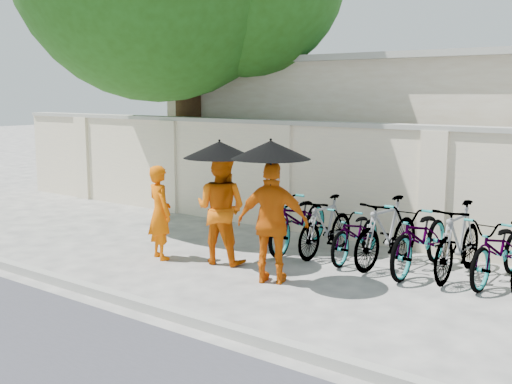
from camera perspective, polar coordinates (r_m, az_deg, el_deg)
The scene contains 16 objects.
ground at distance 9.38m, azimuth -3.68°, elevation -7.27°, with size 80.00×80.00×0.00m, color beige.
kerb at distance 8.23m, azimuth -11.65°, elevation -9.34°, with size 40.00×0.16×0.12m, color #9C9C92.
compound_wall at distance 11.23m, azimuth 11.06°, elevation 0.49°, with size 20.00×0.30×2.00m, color beige.
building_behind at distance 14.34m, azimuth 21.64°, elevation 4.23°, with size 14.00×6.00×3.20m, color beige.
monk_left at distance 10.16m, azimuth -8.54°, elevation -1.80°, with size 0.54×0.35×1.48m, color #E65D02.
monk_center at distance 9.79m, azimuth -3.14°, elevation -1.49°, with size 0.82×0.64×1.69m, color #DB5C08.
parasol_center at distance 9.57m, azimuth -3.27°, elevation 3.78°, with size 1.08×1.08×0.92m.
monk_right at distance 8.75m, azimuth 1.50°, elevation -2.76°, with size 0.99×0.41×1.68m, color #D35B09.
parasol_right at distance 8.53m, azimuth 1.32°, elevation 3.77°, with size 1.08×1.08×1.02m.
bike_0 at distance 10.67m, azimuth 3.86°, elevation -2.42°, with size 0.69×1.98×1.04m, color #A4A4A4.
bike_1 at distance 10.37m, azimuth 6.22°, elevation -3.02°, with size 0.45×1.59×0.96m, color #A4A4A4.
bike_2 at distance 10.14m, azimuth 8.90°, elevation -3.62°, with size 0.57×1.64×0.86m, color #A4A4A4.
bike_3 at distance 9.85m, azimuth 11.55°, elevation -3.51°, with size 0.49×1.74×1.05m, color #A4A4A4.
bike_4 at distance 9.65m, azimuth 14.45°, elevation -3.89°, with size 0.69×1.98×1.04m, color #A4A4A4.
bike_5 at distance 9.50m, azimuth 17.54°, elevation -4.14°, with size 0.50×1.78×1.07m, color #A4A4A4.
bike_6 at distance 9.43m, azimuth 20.77°, elevation -4.79°, with size 0.63×1.80×0.94m, color #A4A4A4.
Camera 1 is at (5.98, -6.74, 2.60)m, focal length 45.00 mm.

